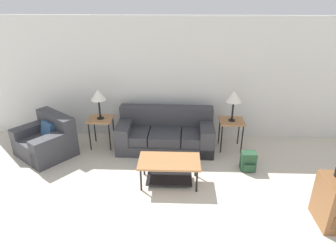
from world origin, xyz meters
TOP-DOWN VIEW (x-y plane):
  - wall_back at (0.00, 4.60)m, footprint 8.71×0.06m
  - couch at (-0.14, 3.99)m, footprint 1.98×0.94m
  - armchair at (-2.51, 3.61)m, footprint 1.35×1.33m
  - coffee_table at (-0.01, 2.71)m, footprint 1.04×0.59m
  - side_table_left at (-1.48, 4.00)m, footprint 0.49×0.47m
  - side_table_right at (1.21, 4.00)m, footprint 0.49×0.47m
  - table_lamp_left at (-1.48, 4.00)m, footprint 0.31×0.31m
  - table_lamp_right at (1.21, 4.00)m, footprint 0.31×0.31m
  - backpack at (1.43, 3.18)m, footprint 0.27×0.28m

SIDE VIEW (x-z plane):
  - backpack at x=1.43m, z-range 0.00..0.36m
  - armchair at x=-2.51m, z-range -0.11..0.69m
  - couch at x=-0.14m, z-range -0.11..0.71m
  - coffee_table at x=-0.01m, z-range 0.11..0.56m
  - side_table_left at x=-1.48m, z-range 0.24..0.88m
  - side_table_right at x=1.21m, z-range 0.24..0.88m
  - table_lamp_left at x=-1.48m, z-range 0.82..1.45m
  - table_lamp_right at x=1.21m, z-range 0.82..1.45m
  - wall_back at x=0.00m, z-range 0.00..2.60m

